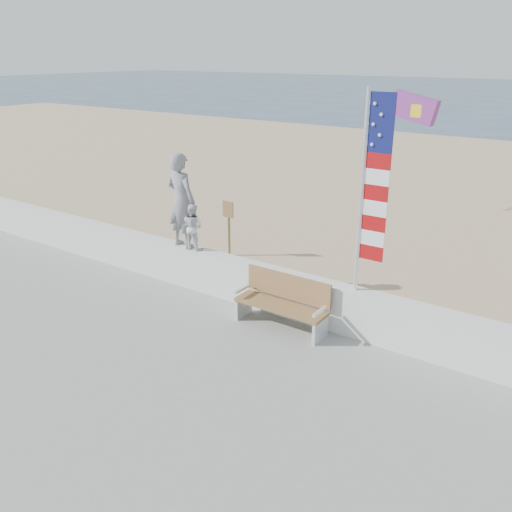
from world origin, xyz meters
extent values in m
plane|color=#2B4057|center=(0.00, 0.00, 0.00)|extent=(220.00, 220.00, 0.00)
cube|color=tan|center=(0.00, 9.00, 0.04)|extent=(90.00, 40.00, 0.08)
cube|color=silver|center=(0.00, 2.00, 0.63)|extent=(30.00, 0.35, 0.90)
imported|color=gray|center=(-1.87, 2.00, 2.10)|extent=(0.79, 0.56, 2.05)
imported|color=silver|center=(-1.59, 2.00, 1.58)|extent=(0.52, 0.42, 1.00)
cube|color=olive|center=(0.99, 1.45, 0.62)|extent=(1.80, 0.50, 0.06)
cube|color=#976B42|center=(0.99, 1.72, 0.93)|extent=(1.80, 0.05, 0.50)
cube|color=white|center=(0.14, 1.45, 0.38)|extent=(0.06, 0.50, 0.40)
cube|color=white|center=(0.14, 1.40, 0.78)|extent=(0.06, 0.45, 0.05)
cube|color=white|center=(1.84, 1.45, 0.38)|extent=(0.06, 0.50, 0.40)
cube|color=white|center=(1.84, 1.40, 0.78)|extent=(0.06, 0.45, 0.05)
cylinder|color=white|center=(2.23, 2.00, 2.83)|extent=(0.08, 0.08, 3.50)
cube|color=#0F1451|center=(2.47, 2.00, 4.03)|extent=(0.44, 0.02, 0.95)
cube|color=#9E0A0C|center=(2.47, 2.00, 1.84)|extent=(0.44, 0.02, 0.26)
cube|color=white|center=(2.47, 2.00, 2.10)|extent=(0.44, 0.02, 0.26)
cube|color=#9E0A0C|center=(2.47, 2.00, 2.37)|extent=(0.44, 0.02, 0.26)
cube|color=white|center=(2.47, 2.00, 2.63)|extent=(0.44, 0.02, 0.26)
cube|color=#9E0A0C|center=(2.47, 2.00, 2.89)|extent=(0.44, 0.02, 0.26)
cube|color=white|center=(2.47, 2.00, 3.16)|extent=(0.44, 0.02, 0.26)
cube|color=#9E0A0C|center=(2.47, 2.00, 3.42)|extent=(0.44, 0.02, 0.26)
sphere|color=white|center=(2.35, 1.98, 3.68)|extent=(0.06, 0.06, 0.06)
sphere|color=white|center=(2.47, 1.98, 3.84)|extent=(0.06, 0.06, 0.06)
sphere|color=white|center=(2.35, 1.98, 4.00)|extent=(0.06, 0.06, 0.06)
sphere|color=white|center=(2.47, 1.98, 4.16)|extent=(0.06, 0.06, 0.06)
sphere|color=white|center=(2.35, 1.98, 4.32)|extent=(0.06, 0.06, 0.06)
cube|color=red|center=(1.98, 4.94, 4.00)|extent=(1.01, 0.28, 0.69)
cube|color=yellow|center=(2.13, 4.94, 3.95)|extent=(0.36, 0.27, 0.26)
cylinder|color=olive|center=(-2.30, 4.20, 0.68)|extent=(0.07, 0.07, 1.20)
cube|color=olive|center=(-2.30, 4.18, 1.33)|extent=(0.32, 0.03, 0.42)
camera|label=1|loc=(5.79, -6.33, 5.10)|focal=38.00mm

